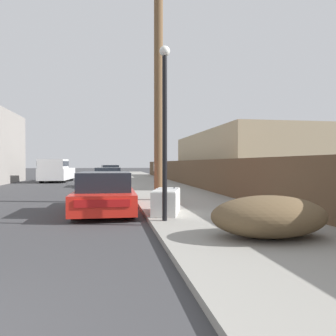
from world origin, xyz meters
name	(u,v)px	position (x,y,z in m)	size (l,w,h in m)	color
sidewalk_curb	(150,182)	(5.30, 23.50, 0.06)	(4.20, 63.00, 0.12)	gray
discarded_fridge	(166,201)	(3.81, 6.80, 0.46)	(1.09, 1.73, 0.71)	silver
parked_sports_car_red	(105,194)	(2.06, 8.25, 0.58)	(1.86, 4.62, 1.28)	red
car_parked_mid	(108,177)	(2.08, 19.97, 0.60)	(2.01, 4.14, 1.27)	silver
car_parked_far	(110,173)	(2.14, 29.78, 0.65)	(2.11, 4.62, 1.39)	black
pickup_truck	(56,171)	(-2.25, 26.05, 0.94)	(2.37, 5.46, 1.88)	silver
utility_pole	(158,77)	(4.09, 10.29, 4.93)	(1.80, 0.35, 9.46)	brown
street_lamp	(165,119)	(3.57, 5.62, 2.66)	(0.26, 0.26, 4.34)	black
brush_pile	(269,216)	(5.27, 3.49, 0.52)	(2.30, 1.60, 0.80)	brown
wooden_fence	(187,173)	(7.25, 18.88, 0.93)	(0.08, 41.75, 1.63)	brown
building_right_house	(237,159)	(11.69, 21.15, 1.92)	(6.00, 15.20, 3.83)	tan
pedestrian	(156,170)	(5.56, 21.87, 1.03)	(0.34, 0.34, 1.76)	#282D42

